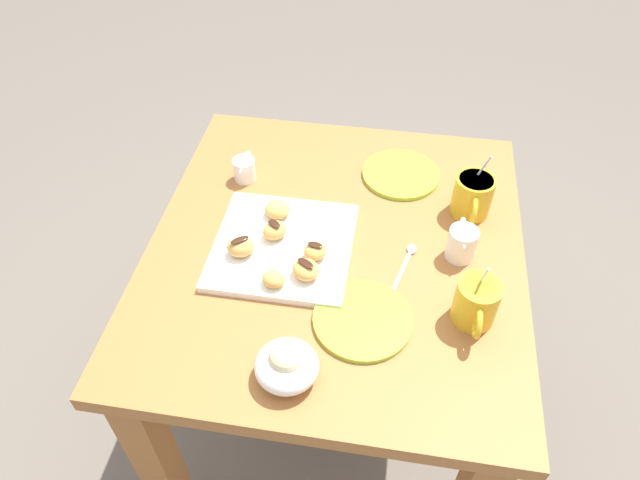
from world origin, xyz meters
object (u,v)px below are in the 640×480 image
saucer_lime_right (363,320)px  beignet_2 (277,209)px  cream_pitcher_white (462,242)px  beignet_3 (274,279)px  saucer_lime_left (401,174)px  beignet_1 (315,251)px  chocolate_sauce_pitcher (244,168)px  beignet_4 (241,247)px  beignet_5 (306,270)px  coffee_mug_mustard_right (476,302)px  ice_cream_bowl (287,364)px  dining_table (335,291)px  coffee_mug_mustard_left (473,195)px  beignet_0 (275,230)px  pastry_plate_square (283,246)px

saucer_lime_right → beignet_2: (-0.24, -0.21, 0.03)m
cream_pitcher_white → beignet_3: size_ratio=2.27×
saucer_lime_left → beignet_1: bearing=-27.1°
chocolate_sauce_pitcher → beignet_4: (0.25, 0.06, 0.00)m
beignet_4 → beignet_5: 0.15m
beignet_1 → beignet_2: 0.15m
cream_pitcher_white → saucer_lime_left: size_ratio=0.57×
coffee_mug_mustard_right → ice_cream_bowl: 0.36m
dining_table → cream_pitcher_white: size_ratio=8.27×
coffee_mug_mustard_right → beignet_3: coffee_mug_mustard_right is taller
saucer_lime_right → beignet_4: size_ratio=3.39×
coffee_mug_mustard_right → chocolate_sauce_pitcher: (-0.33, -0.52, -0.02)m
cream_pitcher_white → saucer_lime_left: cream_pitcher_white is taller
coffee_mug_mustard_left → cream_pitcher_white: bearing=-9.4°
dining_table → ice_cream_bowl: bearing=-6.7°
dining_table → beignet_3: 0.26m
saucer_lime_left → beignet_5: bearing=-24.8°
beignet_0 → beignet_4: beignet_4 is taller
coffee_mug_mustard_right → beignet_4: (-0.08, -0.47, -0.01)m
ice_cream_bowl → chocolate_sauce_pitcher: ice_cream_bowl is taller
dining_table → beignet_4: beignet_4 is taller
ice_cream_bowl → beignet_2: bearing=-165.6°
dining_table → beignet_4: (0.07, -0.19, 0.19)m
saucer_lime_right → beignet_3: (-0.05, -0.18, 0.03)m
chocolate_sauce_pitcher → beignet_0: size_ratio=1.76×
coffee_mug_mustard_left → coffee_mug_mustard_right: (0.30, 0.00, -0.00)m
coffee_mug_mustard_left → saucer_lime_right: 0.40m
dining_table → ice_cream_bowl: 0.38m
ice_cream_bowl → pastry_plate_square: bearing=-166.9°
beignet_0 → beignet_1: size_ratio=1.10×
cream_pitcher_white → beignet_2: (-0.04, -0.39, -0.01)m
saucer_lime_left → saucer_lime_right: size_ratio=0.97×
beignet_0 → pastry_plate_square: bearing=49.3°
coffee_mug_mustard_right → beignet_5: bearing=-97.2°
dining_table → beignet_0: beignet_0 is taller
pastry_plate_square → coffee_mug_mustard_right: (0.12, 0.39, 0.04)m
beignet_0 → beignet_1: 0.10m
beignet_4 → beignet_0: bearing=135.5°
saucer_lime_left → beignet_2: bearing=-52.7°
chocolate_sauce_pitcher → coffee_mug_mustard_left: bearing=86.2°
pastry_plate_square → beignet_0: beignet_0 is taller
dining_table → beignet_3: bearing=-35.9°
beignet_0 → beignet_1: (0.04, 0.09, -0.00)m
cream_pitcher_white → ice_cream_bowl: size_ratio=0.94×
saucer_lime_left → coffee_mug_mustard_right: bearing=21.6°
pastry_plate_square → beignet_1: size_ratio=6.00×
pastry_plate_square → beignet_2: size_ratio=5.22×
beignet_4 → beignet_2: bearing=158.6°
pastry_plate_square → beignet_0: size_ratio=5.48×
coffee_mug_mustard_left → beignet_1: size_ratio=2.98×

